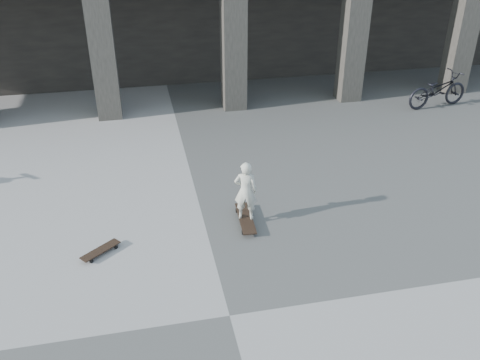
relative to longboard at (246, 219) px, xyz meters
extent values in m
plane|color=#4A4A48|center=(-0.77, -2.37, -0.09)|extent=(90.00, 90.00, 0.00)
cube|color=#2E2B26|center=(-2.55, 6.13, 1.91)|extent=(0.65, 0.65, 4.00)
cube|color=#2E2B26|center=(1.02, 6.13, 1.91)|extent=(0.65, 0.65, 4.00)
cube|color=#2E2B26|center=(4.59, 6.13, 1.91)|extent=(0.65, 0.65, 4.00)
cube|color=#2E2B26|center=(8.16, 6.13, 1.91)|extent=(0.65, 0.65, 4.00)
cube|color=black|center=(0.00, 0.00, 0.01)|extent=(0.32, 1.10, 0.02)
cube|color=#B2B2B7|center=(0.02, 0.38, -0.03)|extent=(0.23, 0.07, 0.03)
cube|color=#B2B2B7|center=(-0.02, -0.38, -0.03)|extent=(0.23, 0.07, 0.03)
cylinder|color=black|center=(-0.09, 0.39, -0.05)|extent=(0.04, 0.08, 0.08)
cylinder|color=black|center=(0.14, 0.37, -0.05)|extent=(0.04, 0.08, 0.08)
cylinder|color=black|center=(-0.14, -0.37, -0.05)|extent=(0.04, 0.08, 0.08)
cylinder|color=black|center=(0.09, -0.39, -0.05)|extent=(0.04, 0.08, 0.08)
cube|color=black|center=(-2.66, -0.44, -0.01)|extent=(0.69, 0.61, 0.02)
cube|color=#B2B2B7|center=(-2.46, -0.27, -0.04)|extent=(0.14, 0.16, 0.03)
cube|color=#B2B2B7|center=(-2.86, -0.60, -0.04)|extent=(0.14, 0.16, 0.03)
cylinder|color=black|center=(-2.51, -0.21, -0.05)|extent=(0.07, 0.06, 0.06)
cylinder|color=black|center=(-2.40, -0.34, -0.05)|extent=(0.07, 0.06, 0.06)
cylinder|color=black|center=(-2.91, -0.54, -0.05)|extent=(0.07, 0.06, 0.06)
cylinder|color=black|center=(-2.81, -0.67, -0.05)|extent=(0.07, 0.06, 0.06)
imported|color=#BAB9A8|center=(0.00, 0.00, 0.60)|extent=(0.49, 0.40, 1.16)
imported|color=black|center=(6.88, 4.93, 0.43)|extent=(2.06, 1.00, 1.04)
camera|label=1|loc=(-1.78, -7.86, 5.23)|focal=38.00mm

